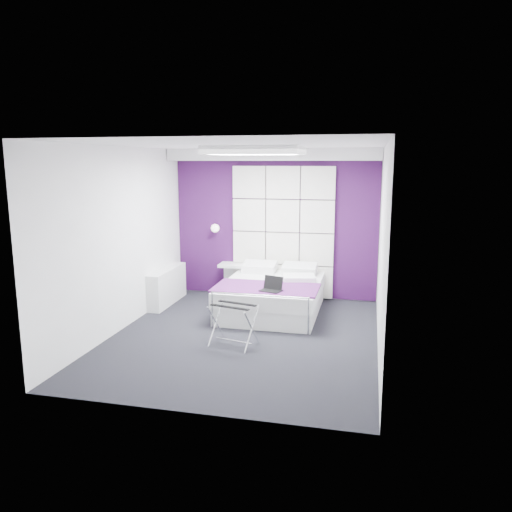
# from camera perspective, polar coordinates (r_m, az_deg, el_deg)

# --- Properties ---
(floor) EXTENTS (4.40, 4.40, 0.00)m
(floor) POSITION_cam_1_polar(r_m,az_deg,el_deg) (7.01, -1.33, -9.15)
(floor) COLOR black
(floor) RESTS_ON ground
(ceiling) EXTENTS (4.40, 4.40, 0.00)m
(ceiling) POSITION_cam_1_polar(r_m,az_deg,el_deg) (6.60, -1.43, 12.61)
(ceiling) COLOR white
(ceiling) RESTS_ON wall_back
(wall_back) EXTENTS (3.60, 0.00, 3.60)m
(wall_back) POSITION_cam_1_polar(r_m,az_deg,el_deg) (8.81, 2.19, 3.66)
(wall_back) COLOR white
(wall_back) RESTS_ON floor
(wall_left) EXTENTS (0.00, 4.40, 4.40)m
(wall_left) POSITION_cam_1_polar(r_m,az_deg,el_deg) (7.33, -15.13, 1.86)
(wall_left) COLOR white
(wall_left) RESTS_ON floor
(wall_right) EXTENTS (0.00, 4.40, 4.40)m
(wall_right) POSITION_cam_1_polar(r_m,az_deg,el_deg) (6.48, 14.24, 0.77)
(wall_right) COLOR white
(wall_right) RESTS_ON floor
(accent_wall) EXTENTS (3.58, 0.02, 2.58)m
(accent_wall) POSITION_cam_1_polar(r_m,az_deg,el_deg) (8.80, 2.18, 3.65)
(accent_wall) COLOR #360E3F
(accent_wall) RESTS_ON wall_back
(soffit) EXTENTS (3.58, 0.50, 0.20)m
(soffit) POSITION_cam_1_polar(r_m,az_deg,el_deg) (8.50, 1.92, 11.51)
(soffit) COLOR white
(soffit) RESTS_ON wall_back
(headboard) EXTENTS (1.80, 0.08, 2.30)m
(headboard) POSITION_cam_1_polar(r_m,az_deg,el_deg) (8.74, 3.08, 2.74)
(headboard) COLOR silver
(headboard) RESTS_ON wall_back
(skylight) EXTENTS (1.36, 0.86, 0.12)m
(skylight) POSITION_cam_1_polar(r_m,az_deg,el_deg) (7.18, -0.20, 12.06)
(skylight) COLOR white
(skylight) RESTS_ON ceiling
(wall_lamp) EXTENTS (0.15, 0.15, 0.15)m
(wall_lamp) POSITION_cam_1_polar(r_m,az_deg,el_deg) (8.94, -4.62, 3.22)
(wall_lamp) COLOR white
(wall_lamp) RESTS_ON wall_back
(radiator) EXTENTS (0.22, 1.20, 0.60)m
(radiator) POSITION_cam_1_polar(r_m,az_deg,el_deg) (8.63, -10.12, -3.41)
(radiator) COLOR white
(radiator) RESTS_ON floor
(bed) EXTENTS (1.56, 1.88, 0.67)m
(bed) POSITION_cam_1_polar(r_m,az_deg,el_deg) (8.01, 1.86, -4.50)
(bed) COLOR white
(bed) RESTS_ON floor
(nightstand) EXTENTS (0.47, 0.36, 0.05)m
(nightstand) POSITION_cam_1_polar(r_m,az_deg,el_deg) (8.92, -2.67, -1.02)
(nightstand) COLOR white
(nightstand) RESTS_ON wall_back
(luggage_rack) EXTENTS (0.56, 0.41, 0.55)m
(luggage_rack) POSITION_cam_1_polar(r_m,az_deg,el_deg) (6.61, -2.57, -7.87)
(luggage_rack) COLOR silver
(luggage_rack) RESTS_ON floor
(laptop) EXTENTS (0.30, 0.21, 0.22)m
(laptop) POSITION_cam_1_polar(r_m,az_deg,el_deg) (7.29, 1.77, -3.59)
(laptop) COLOR black
(laptop) RESTS_ON bed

